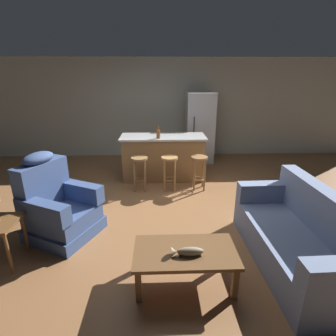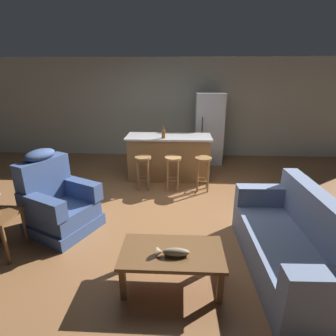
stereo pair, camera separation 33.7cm
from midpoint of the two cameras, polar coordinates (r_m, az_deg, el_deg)
name	(u,v)px [view 2 (the right image)]	position (r m, az deg, el deg)	size (l,w,h in m)	color
ground_plane	(165,206)	(4.65, 1.50, -8.32)	(12.00, 12.00, 0.00)	brown
back_wall	(172,109)	(7.28, 2.17, 12.80)	(12.00, 0.05, 2.60)	#B2B2A3
coffee_table	(172,255)	(2.95, 4.32, -18.54)	(1.10, 0.60, 0.42)	brown
fish_figurine	(173,252)	(2.84, 4.65, -17.91)	(0.34, 0.10, 0.10)	#4C3823
couch	(294,245)	(3.52, 28.27, -14.63)	(0.88, 1.92, 0.94)	#707FA3
recliner_near_lamp	(58,203)	(4.10, -20.72, -7.12)	(1.12, 1.12, 1.20)	#384C7A
kitchen_island	(169,157)	(5.71, 1.85, 2.37)	(1.80, 0.70, 0.95)	olive
bar_stool_left	(143,167)	(5.14, -3.53, 0.26)	(0.32, 0.32, 0.68)	olive
bar_stool_middle	(173,167)	(5.12, 2.98, 0.16)	(0.32, 0.32, 0.68)	#A87A47
bar_stool_right	(203,168)	(5.15, 9.48, 0.05)	(0.32, 0.32, 0.68)	olive
refrigerator	(209,128)	(6.83, 10.24, 8.47)	(0.70, 0.69, 1.76)	#B7B7BC
bottle_tall_green	(163,134)	(5.36, 0.81, 7.48)	(0.08, 0.08, 0.25)	brown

